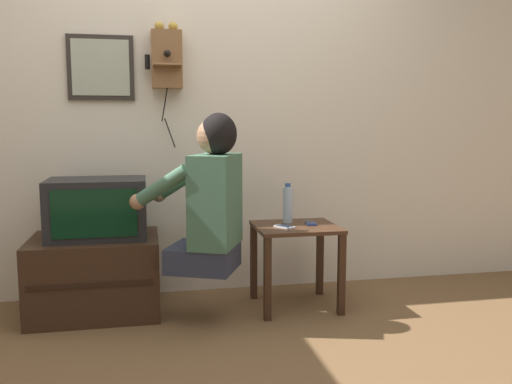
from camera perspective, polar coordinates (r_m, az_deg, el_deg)
ground_plane at (r=2.67m, az=-2.53°, el=-17.77°), size 14.00×14.00×0.00m
wall_back at (r=3.63m, az=-5.69°, el=9.53°), size 6.80×0.05×2.55m
side_table at (r=3.34m, az=4.21°, el=-5.37°), size 0.50×0.45×0.51m
person at (r=3.01m, az=-4.92°, el=-0.61°), size 0.64×0.55×0.88m
tv_stand at (r=3.40m, az=-16.53°, el=-8.38°), size 0.74×0.57×0.46m
television at (r=3.31m, az=-16.36°, el=-1.66°), size 0.56×0.39×0.35m
wall_phone_antique at (r=3.55m, az=-9.40°, el=13.73°), size 0.23×0.18×0.78m
framed_picture at (r=3.59m, az=-16.03°, el=12.47°), size 0.40×0.03×0.40m
cell_phone_held at (r=3.24m, az=3.02°, el=-3.66°), size 0.12×0.14×0.01m
cell_phone_spare at (r=3.36m, az=5.76°, el=-3.28°), size 0.08×0.13×0.01m
water_bottle at (r=3.39m, az=3.36°, el=-1.28°), size 0.06×0.06×0.25m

